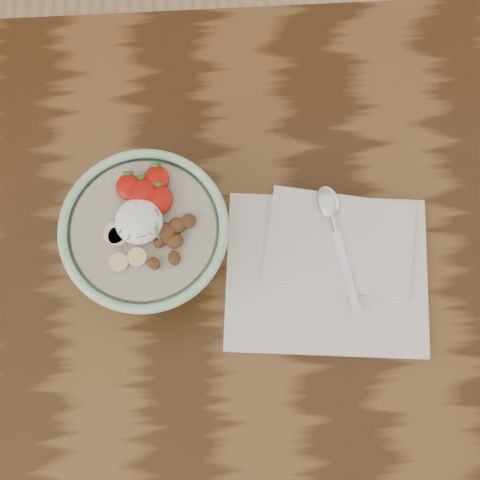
# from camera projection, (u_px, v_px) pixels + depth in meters

# --- Properties ---
(table) EXTENTS (1.60, 0.90, 0.75)m
(table) POSITION_uv_depth(u_px,v_px,m) (184.00, 323.00, 0.96)
(table) COLOR #331E0C
(table) RESTS_ON ground
(breakfast_bowl) EXTENTS (0.20, 0.20, 0.14)m
(breakfast_bowl) POSITION_uv_depth(u_px,v_px,m) (148.00, 238.00, 0.82)
(breakfast_bowl) COLOR #9ACFA7
(breakfast_bowl) RESTS_ON table
(napkin) EXTENTS (0.28, 0.24, 0.02)m
(napkin) POSITION_uv_depth(u_px,v_px,m) (329.00, 267.00, 0.88)
(napkin) COLOR silver
(napkin) RESTS_ON table
(spoon) EXTENTS (0.05, 0.18, 0.01)m
(spoon) POSITION_uv_depth(u_px,v_px,m) (332.00, 219.00, 0.88)
(spoon) COLOR silver
(spoon) RESTS_ON napkin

